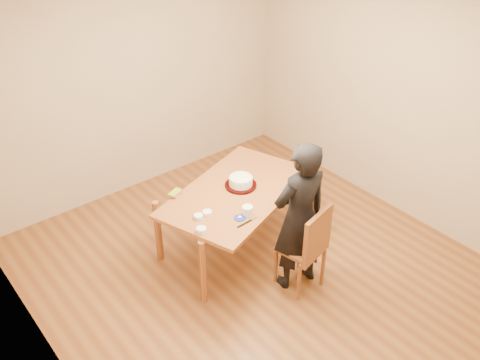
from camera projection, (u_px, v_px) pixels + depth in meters
room_shell at (240, 144)px, 4.86m from camera, size 4.00×4.50×2.70m
dining_table at (237, 192)px, 5.30m from camera, size 1.79×1.39×0.04m
dining_chair at (301, 247)px, 5.02m from camera, size 0.45×0.45×0.04m
cake_plate at (241, 185)px, 5.35m from camera, size 0.32×0.32×0.02m
cake at (241, 181)px, 5.32m from camera, size 0.24×0.24×0.08m
frosting_dome at (241, 177)px, 5.30m from camera, size 0.23×0.23×0.03m
frosting_tub at (247, 211)px, 4.93m from camera, size 0.10×0.10×0.09m
frosting_lid at (240, 218)px, 4.90m from camera, size 0.11×0.11×0.01m
frosting_dollop at (240, 217)px, 4.90m from camera, size 0.04×0.04×0.02m
ramekin_green at (201, 230)px, 4.72m from camera, size 0.09×0.09×0.04m
ramekin_yellow at (207, 213)px, 4.94m from camera, size 0.09×0.09×0.04m
ramekin_multi at (199, 217)px, 4.89m from camera, size 0.08×0.08×0.04m
candy_box_pink at (176, 194)px, 5.22m from camera, size 0.14×0.12×0.02m
candy_box_green at (175, 193)px, 5.21m from camera, size 0.16×0.12×0.02m
spatula at (245, 224)px, 4.83m from camera, size 0.17×0.02×0.01m
person at (299, 217)px, 4.88m from camera, size 0.61×0.45×1.54m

